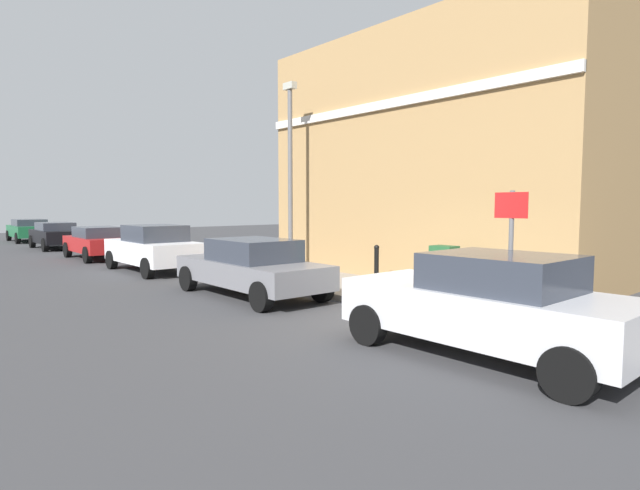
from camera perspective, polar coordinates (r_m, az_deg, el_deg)
ground at (r=9.84m, az=8.73°, el=-8.45°), size 80.00×80.00×0.00m
sidewalk at (r=15.38m, az=-4.14°, el=-3.42°), size 2.74×30.00×0.15m
corner_building at (r=16.72m, az=15.44°, el=9.08°), size 6.81×10.07×7.14m
car_silver at (r=7.69m, az=18.45°, el=-6.39°), size 1.86×4.19×1.52m
car_grey at (r=12.26m, az=-7.77°, el=-2.44°), size 1.93×4.51×1.39m
car_white at (r=17.55m, az=-18.31°, el=-0.30°), size 1.89×4.20×1.55m
car_red at (r=22.48m, az=-23.86°, el=0.35°), size 1.86×4.01×1.32m
car_black at (r=28.59m, az=-27.72°, el=1.05°), size 1.87×4.03×1.32m
car_green at (r=34.91m, az=-30.04°, el=1.53°), size 2.02×4.26×1.35m
utility_cabinet at (r=11.58m, az=13.82°, el=-3.14°), size 0.46×0.61×1.15m
bollard_near_cabinet at (r=12.96m, az=6.41°, el=-2.12°), size 0.14×0.14×1.04m
street_sign at (r=9.19m, az=20.77°, el=0.87°), size 0.08×0.60×2.30m
lamppost at (r=15.53m, az=-3.39°, el=8.61°), size 0.20×0.44×5.72m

